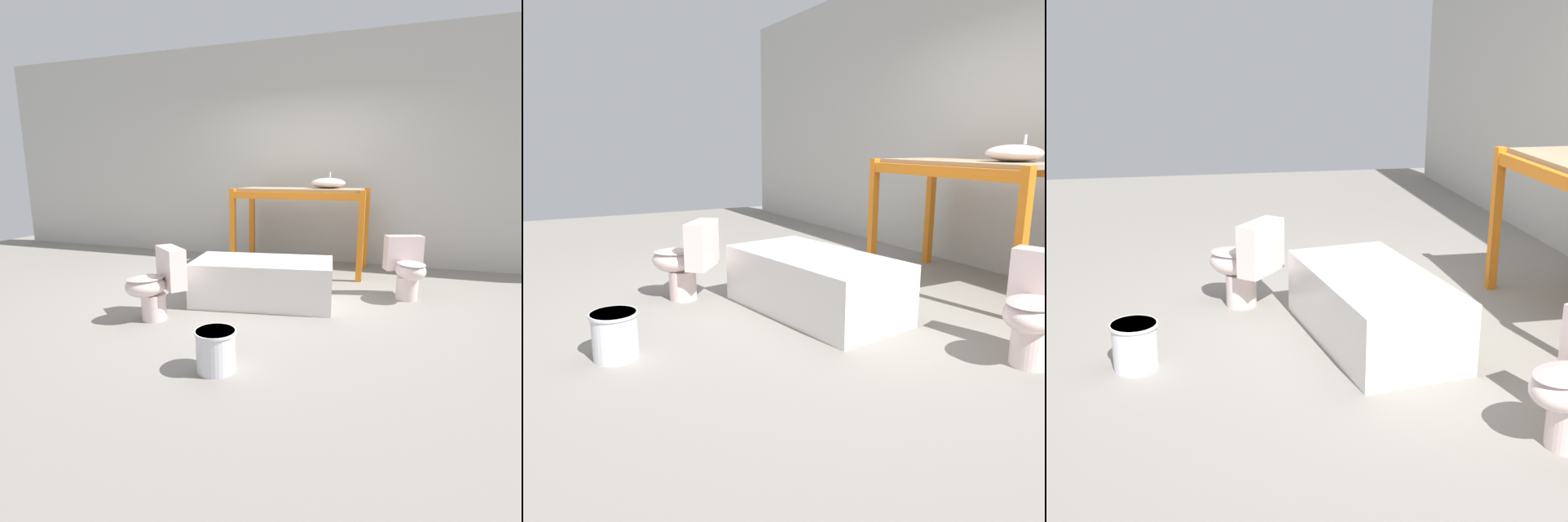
# 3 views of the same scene
# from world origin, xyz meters

# --- Properties ---
(ground_plane) EXTENTS (12.00, 12.00, 0.00)m
(ground_plane) POSITION_xyz_m (0.00, 0.00, 0.00)
(ground_plane) COLOR gray
(bathtub_main) EXTENTS (1.50, 0.93, 0.45)m
(bathtub_main) POSITION_xyz_m (0.12, -0.23, 0.26)
(bathtub_main) COLOR white
(bathtub_main) RESTS_ON ground_plane
(toilet_near) EXTENTS (0.59, 0.61, 0.66)m
(toilet_near) POSITION_xyz_m (-0.64, -0.99, 0.34)
(toilet_near) COLOR silver
(toilet_near) RESTS_ON ground_plane
(bucket_white) EXTENTS (0.29, 0.29, 0.29)m
(bucket_white) POSITION_xyz_m (0.29, -1.75, 0.15)
(bucket_white) COLOR silver
(bucket_white) RESTS_ON ground_plane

